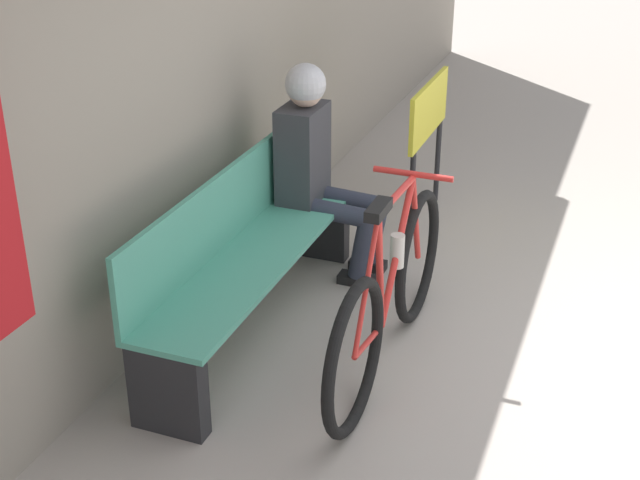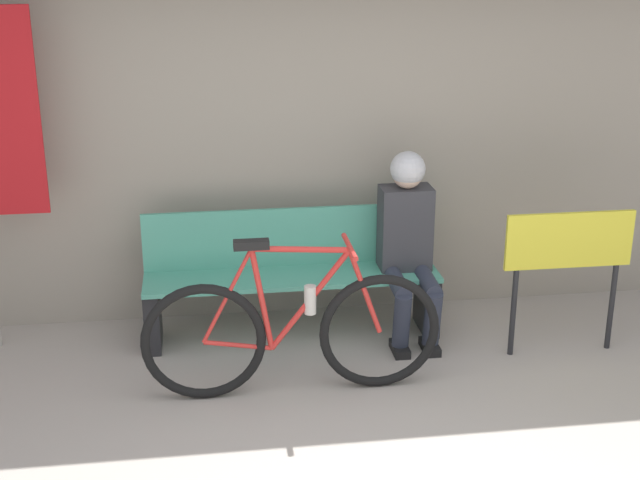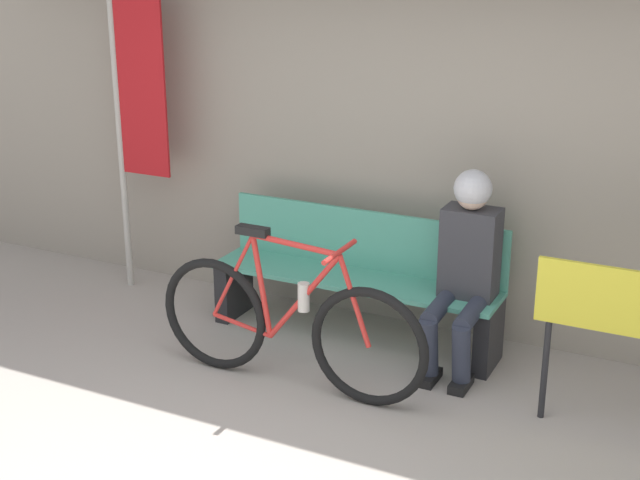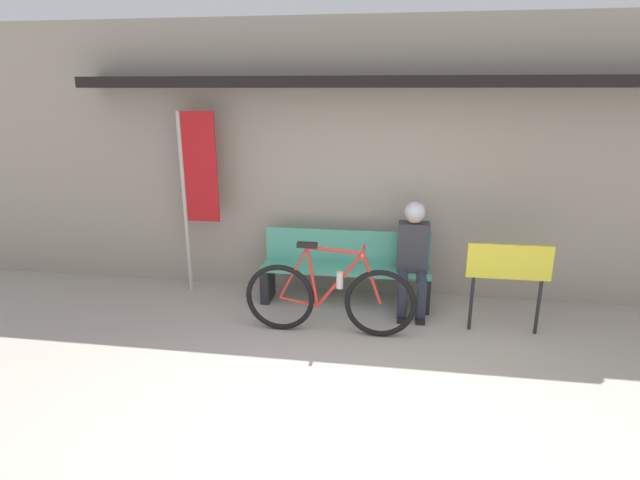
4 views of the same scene
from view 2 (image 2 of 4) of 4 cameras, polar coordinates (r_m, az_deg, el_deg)
The scene contains 5 objects.
storefront_wall at distance 6.03m, azimuth -0.23°, elevation 10.38°, with size 12.00×0.56×3.20m.
park_bench_near at distance 5.93m, azimuth -1.85°, elevation -2.37°, with size 1.94×0.42×0.85m.
bicycle at distance 5.20m, azimuth -1.75°, elevation -5.93°, with size 1.75×0.40×0.97m.
person_seated at distance 5.85m, azimuth 5.66°, elevation 0.41°, with size 0.34×0.60×1.25m.
signboard at distance 5.79m, azimuth 15.62°, elevation -0.65°, with size 0.83×0.04×0.95m.
Camera 2 is at (-0.80, -3.37, 2.62)m, focal length 50.00 mm.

